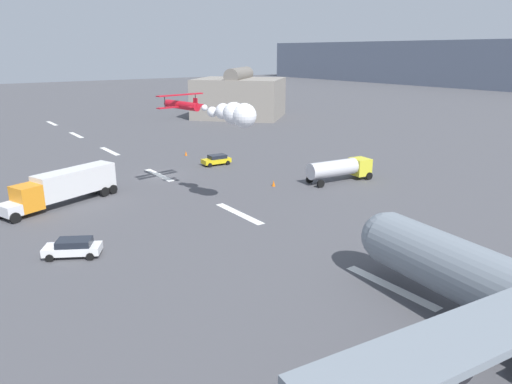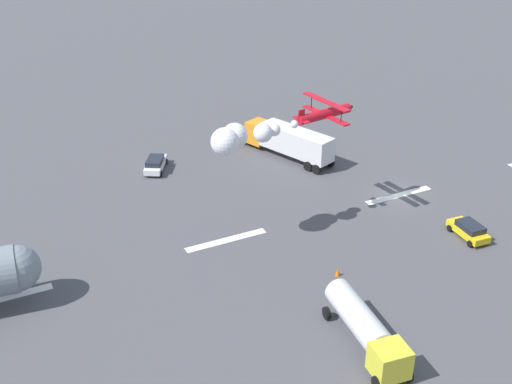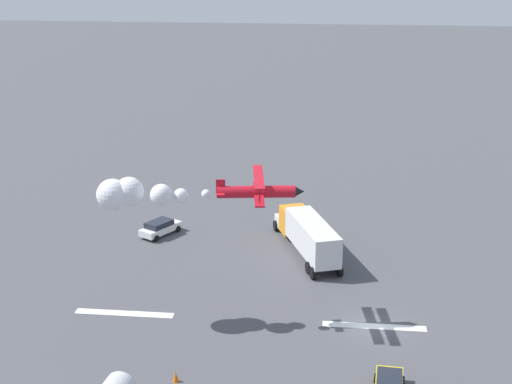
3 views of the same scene
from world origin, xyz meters
name	(u,v)px [view 2 (image 2 of 3)]	position (x,y,z in m)	size (l,w,h in m)	color
ground_plane	(399,195)	(0.00, 0.00, 0.00)	(440.00, 440.00, 0.00)	#4C4C51
runway_stripe_3	(399,195)	(0.00, 0.00, 0.01)	(8.00, 0.90, 0.01)	white
runway_stripe_4	(226,240)	(19.85, 0.00, 0.01)	(8.00, 0.90, 0.01)	white
runway_stripe_5	(2,299)	(39.71, 0.00, 0.01)	(8.00, 0.90, 0.01)	white
stunt_biplane_red	(253,133)	(17.12, 0.21, 10.32)	(15.61, 6.13, 2.61)	red
semi_truck_orange	(287,140)	(5.86, -13.85, 2.11)	(7.29, 13.42, 3.70)	silver
fuel_tanker_truck	(366,329)	(16.84, 17.84, 1.74)	(3.76, 9.38, 2.90)	yellow
followme_car_yellow	(155,164)	(20.88, -17.17, 0.81)	(3.85, 4.84, 1.52)	white
airport_staff_sedan	(469,230)	(-0.59, 9.60, 0.81)	(2.28, 4.37, 1.52)	yellow
traffic_cone_far	(338,272)	(13.66, 9.37, 0.38)	(0.44, 0.44, 0.75)	orange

